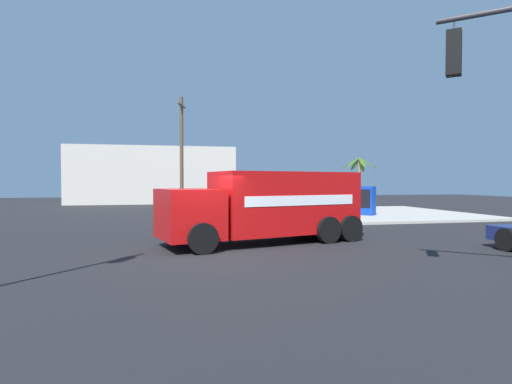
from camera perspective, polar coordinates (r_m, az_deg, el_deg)
ground_plane at (r=12.98m, az=-6.92°, el=-8.73°), size 100.00×100.00×0.00m
sidewalk_corner_far at (r=29.29m, az=16.51°, el=-2.94°), size 12.35×12.35×0.14m
delivery_truck at (r=15.10m, az=1.68°, el=-1.92°), size 7.89×4.47×2.67m
vending_machine_red at (r=26.76m, az=15.58°, el=-1.21°), size 1.16×1.17×1.85m
palm_tree_far at (r=33.99m, az=14.52°, el=2.76°), size 2.95×2.91×4.18m
utility_pole at (r=33.91m, az=-10.57°, el=5.69°), size 0.72×2.15×9.32m
building_backdrop at (r=44.49m, az=-14.40°, el=2.31°), size 17.00×6.00×5.95m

